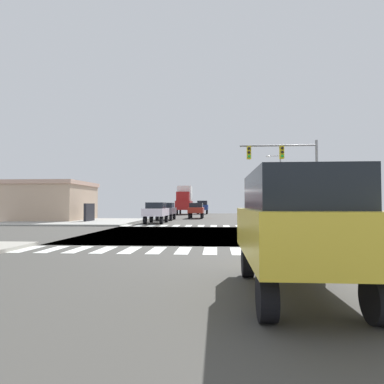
{
  "coord_description": "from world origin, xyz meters",
  "views": [
    {
      "loc": [
        0.49,
        -20.0,
        1.72
      ],
      "look_at": [
        -1.44,
        6.78,
        2.68
      ],
      "focal_mm": 32.06,
      "sensor_mm": 36.0,
      "label": 1
    }
  ],
  "objects": [
    {
      "name": "crosswalk_far",
      "position": [
        -0.25,
        7.3,
        0.0
      ],
      "size": [
        13.5,
        2.0,
        0.01
      ],
      "color": "white",
      "rests_on": "ground"
    },
    {
      "name": "sidewalk_corner_nw",
      "position": [
        -13.0,
        12.0,
        0.07
      ],
      "size": [
        12.0,
        12.0,
        0.14
      ],
      "color": "#9A9A94",
      "rests_on": "ground"
    },
    {
      "name": "box_truck_middle_1",
      "position": [
        -5.0,
        38.36,
        2.56
      ],
      "size": [
        2.4,
        7.2,
        4.85
      ],
      "rotation": [
        0.0,
        0.0,
        3.14
      ],
      "color": "black",
      "rests_on": "ground"
    },
    {
      "name": "sedan_outer_4",
      "position": [
        -5.0,
        16.96,
        1.12
      ],
      "size": [
        1.8,
        4.3,
        1.88
      ],
      "rotation": [
        0.0,
        0.0,
        3.14
      ],
      "color": "black",
      "rests_on": "ground"
    },
    {
      "name": "sidewalk_corner_ne",
      "position": [
        13.0,
        12.0,
        0.07
      ],
      "size": [
        12.0,
        12.0,
        0.14
      ],
      "color": "#A09B91",
      "rests_on": "ground"
    },
    {
      "name": "bank_building",
      "position": [
        -19.0,
        14.44,
        2.03
      ],
      "size": [
        13.69,
        7.81,
        4.05
      ],
      "color": "tan",
      "rests_on": "ground"
    },
    {
      "name": "sedan_crossing_1",
      "position": [
        -2.0,
        21.78,
        1.12
      ],
      "size": [
        1.8,
        4.3,
        1.88
      ],
      "rotation": [
        0.0,
        0.0,
        3.14
      ],
      "color": "black",
      "rests_on": "ground"
    },
    {
      "name": "ground",
      "position": [
        0.0,
        0.0,
        -0.03
      ],
      "size": [
        90.0,
        90.0,
        0.05
      ],
      "color": "#43413D"
    },
    {
      "name": "crosswalk_near",
      "position": [
        -0.25,
        -7.3,
        0.0
      ],
      "size": [
        13.5,
        2.0,
        0.01
      ],
      "color": "white",
      "rests_on": "ground"
    },
    {
      "name": "suv_farside_2",
      "position": [
        -2.0,
        40.55,
        1.39
      ],
      "size": [
        1.96,
        4.6,
        2.34
      ],
      "rotation": [
        0.0,
        0.0,
        3.14
      ],
      "color": "black",
      "rests_on": "ground"
    },
    {
      "name": "traffic_signal_mast",
      "position": [
        6.03,
        7.3,
        4.97
      ],
      "size": [
        6.08,
        0.55,
        6.76
      ],
      "color": "gray",
      "rests_on": "ground"
    },
    {
      "name": "sedan_trailing_3",
      "position": [
        -5.0,
        10.84,
        1.12
      ],
      "size": [
        1.8,
        4.3,
        1.88
      ],
      "rotation": [
        0.0,
        0.0,
        3.14
      ],
      "color": "black",
      "rests_on": "ground"
    },
    {
      "name": "suv_nearside_1",
      "position": [
        2.0,
        -13.32,
        1.39
      ],
      "size": [
        1.96,
        4.6,
        2.34
      ],
      "color": "black",
      "rests_on": "ground"
    },
    {
      "name": "street_lamp",
      "position": [
        7.78,
        21.02,
        4.56
      ],
      "size": [
        1.78,
        0.32,
        7.56
      ],
      "color": "gray",
      "rests_on": "ground"
    }
  ]
}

